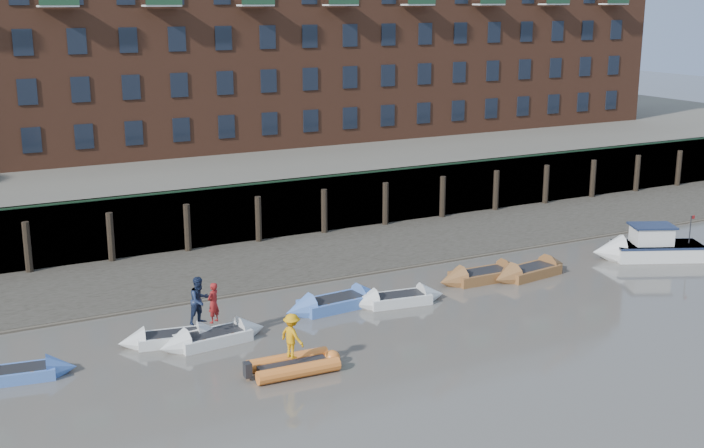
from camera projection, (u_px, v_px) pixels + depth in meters
ground at (451, 408)px, 28.86m from camera, size 220.00×220.00×0.00m
foreshore at (250, 265)px, 44.29m from camera, size 110.00×8.00×0.50m
mud_band at (276, 284)px, 41.37m from camera, size 110.00×1.60×0.10m
river_wall at (219, 216)px, 47.65m from camera, size 110.00×1.23×3.30m
bank_terrace at (151, 173)px, 59.32m from camera, size 110.00×28.00×3.20m
apartment_terrace at (138, 2)px, 57.39m from camera, size 80.60×15.56×20.98m
rowboat_1 at (16, 374)px, 30.99m from camera, size 4.24×1.78×1.19m
rowboat_2 at (172, 338)px, 34.27m from camera, size 4.22×1.88×1.18m
rowboat_3 at (213, 338)px, 34.26m from camera, size 4.53×1.71×1.28m
rowboat_4 at (335, 303)px, 38.09m from camera, size 4.93×1.80×1.40m
rowboat_5 at (398, 299)px, 38.69m from camera, size 4.46×1.85×1.26m
rowboat_6 at (483, 276)px, 41.87m from camera, size 4.81×1.45×1.39m
rowboat_7 at (530, 271)px, 42.51m from camera, size 4.84×2.02×1.36m
rib_tender at (297, 365)px, 31.67m from camera, size 3.41×1.71×0.59m
motor_launch at (640, 248)px, 45.24m from camera, size 5.84×3.99×2.31m
person_rower_a at (213, 303)px, 33.90m from camera, size 0.70×0.64×1.60m
person_rower_b at (200, 300)px, 33.76m from camera, size 1.10×0.99×1.87m
person_rib_crew at (292, 336)px, 31.36m from camera, size 0.92×1.21×1.65m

